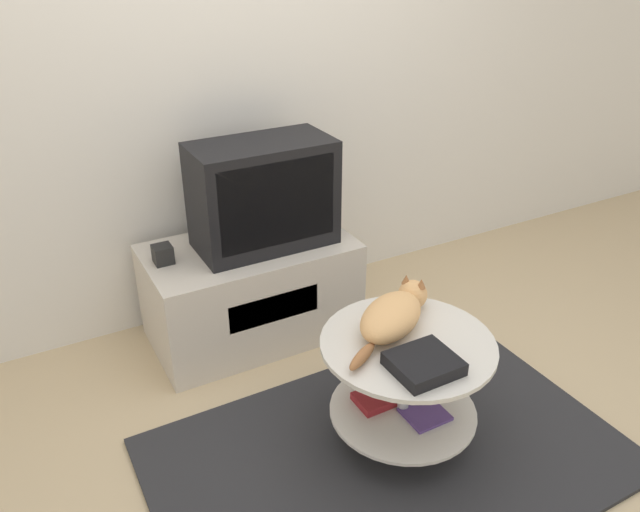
{
  "coord_description": "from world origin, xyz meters",
  "views": [
    {
      "loc": [
        -1.11,
        -1.46,
        1.87
      ],
      "look_at": [
        0.01,
        0.6,
        0.63
      ],
      "focal_mm": 35.0,
      "sensor_mm": 36.0,
      "label": 1
    }
  ],
  "objects_px": {
    "speaker": "(163,254)",
    "cat": "(394,314)",
    "tv": "(263,195)",
    "dvd_box": "(424,364)"
  },
  "relations": [
    {
      "from": "tv",
      "to": "dvd_box",
      "type": "xyz_separation_m",
      "value": [
        0.08,
        -1.16,
        -0.23
      ]
    },
    {
      "from": "speaker",
      "to": "cat",
      "type": "xyz_separation_m",
      "value": [
        0.63,
        -0.94,
        0.02
      ]
    },
    {
      "from": "speaker",
      "to": "tv",
      "type": "bearing_deg",
      "value": -5.01
    },
    {
      "from": "dvd_box",
      "to": "cat",
      "type": "bearing_deg",
      "value": 78.69
    },
    {
      "from": "speaker",
      "to": "dvd_box",
      "type": "height_order",
      "value": "speaker"
    },
    {
      "from": "dvd_box",
      "to": "cat",
      "type": "height_order",
      "value": "cat"
    },
    {
      "from": "tv",
      "to": "dvd_box",
      "type": "height_order",
      "value": "tv"
    },
    {
      "from": "tv",
      "to": "speaker",
      "type": "relative_size",
      "value": 7.66
    },
    {
      "from": "tv",
      "to": "speaker",
      "type": "xyz_separation_m",
      "value": [
        -0.49,
        0.04,
        -0.21
      ]
    },
    {
      "from": "dvd_box",
      "to": "tv",
      "type": "bearing_deg",
      "value": 94.08
    }
  ]
}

